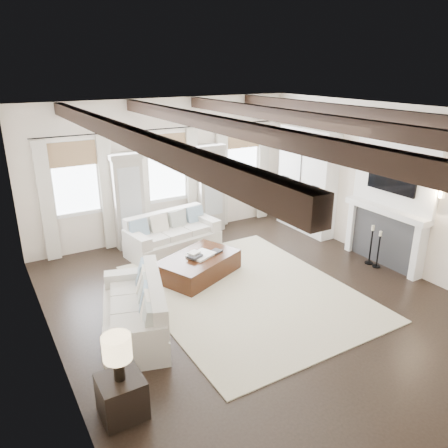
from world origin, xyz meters
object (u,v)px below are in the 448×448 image
ottoman (198,266)px  side_table_front (122,396)px  sofa_left (138,311)px  sofa_back (172,236)px  side_table_back (125,229)px

ottoman → side_table_front: bearing=-154.5°
sofa_left → side_table_front: size_ratio=4.25×
ottoman → sofa_back: bearing=64.4°
side_table_front → sofa_left: bearing=63.6°
ottoman → side_table_back: bearing=82.8°
sofa_back → side_table_back: 1.22m
side_table_front → side_table_back: (1.76, 5.08, 0.08)m
sofa_left → side_table_front: 1.72m
side_table_back → ottoman: bearing=-74.2°
side_table_front → side_table_back: side_table_back is taller
sofa_left → side_table_front: bearing=-116.4°
sofa_left → side_table_back: size_ratio=3.25×
side_table_front → side_table_back: 5.38m
sofa_back → sofa_left: 3.09m
side_table_back → sofa_back: bearing=-53.4°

